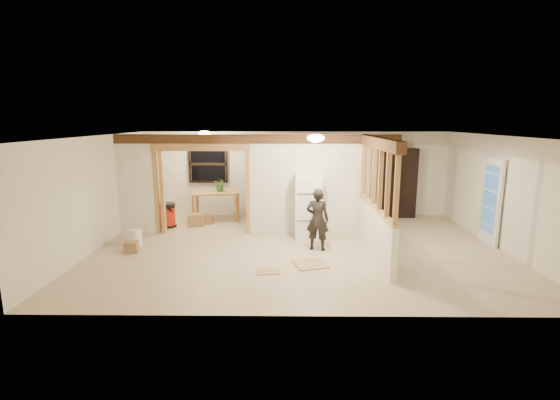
{
  "coord_description": "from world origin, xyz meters",
  "views": [
    {
      "loc": [
        -0.33,
        -8.78,
        2.84
      ],
      "look_at": [
        -0.43,
        0.4,
        1.02
      ],
      "focal_mm": 26.0,
      "sensor_mm": 36.0,
      "label": 1
    }
  ],
  "objects_px": {
    "woman": "(317,219)",
    "work_table": "(216,206)",
    "shop_vac": "(167,215)",
    "bookshelf": "(398,183)",
    "refrigerator": "(308,206)"
  },
  "relations": [
    {
      "from": "shop_vac",
      "to": "work_table",
      "type": "bearing_deg",
      "value": 32.83
    },
    {
      "from": "woman",
      "to": "bookshelf",
      "type": "distance_m",
      "value": 4.09
    },
    {
      "from": "woman",
      "to": "work_table",
      "type": "xyz_separation_m",
      "value": [
        -2.69,
        2.68,
        -0.28
      ]
    },
    {
      "from": "refrigerator",
      "to": "shop_vac",
      "type": "height_order",
      "value": "refrigerator"
    },
    {
      "from": "shop_vac",
      "to": "refrigerator",
      "type": "bearing_deg",
      "value": -14.37
    },
    {
      "from": "work_table",
      "to": "bookshelf",
      "type": "relative_size",
      "value": 0.64
    },
    {
      "from": "woman",
      "to": "work_table",
      "type": "distance_m",
      "value": 3.81
    },
    {
      "from": "woman",
      "to": "bookshelf",
      "type": "xyz_separation_m",
      "value": [
        2.61,
        3.13,
        0.32
      ]
    },
    {
      "from": "woman",
      "to": "bookshelf",
      "type": "relative_size",
      "value": 0.68
    },
    {
      "from": "refrigerator",
      "to": "work_table",
      "type": "distance_m",
      "value": 3.09
    },
    {
      "from": "refrigerator",
      "to": "bookshelf",
      "type": "distance_m",
      "value": 3.53
    },
    {
      "from": "woman",
      "to": "shop_vac",
      "type": "xyz_separation_m",
      "value": [
        -3.89,
        1.91,
        -0.37
      ]
    },
    {
      "from": "work_table",
      "to": "bookshelf",
      "type": "height_order",
      "value": "bookshelf"
    },
    {
      "from": "refrigerator",
      "to": "bookshelf",
      "type": "height_order",
      "value": "bookshelf"
    },
    {
      "from": "woman",
      "to": "work_table",
      "type": "relative_size",
      "value": 1.07
    }
  ]
}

